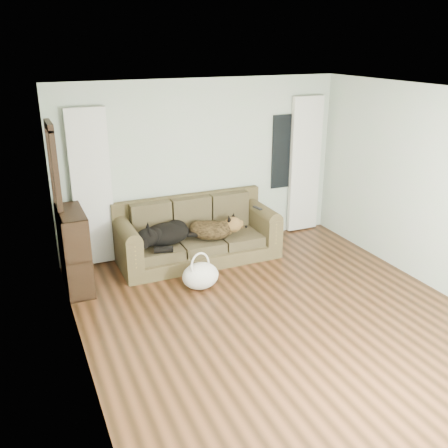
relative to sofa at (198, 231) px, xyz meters
name	(u,v)px	position (x,y,z in m)	size (l,w,h in m)	color
floor	(280,317)	(0.29, -1.97, -0.45)	(5.00, 5.00, 0.00)	black
ceiling	(290,94)	(0.29, -1.97, 2.15)	(5.00, 5.00, 0.00)	white
wall_back	(202,166)	(0.29, 0.53, 0.85)	(4.50, 0.04, 2.60)	#B9BCB6
wall_left	(75,247)	(-1.96, -1.97, 0.85)	(0.04, 5.00, 2.60)	#B9BCB6
wall_right	(438,192)	(2.54, -1.97, 0.85)	(0.04, 5.00, 2.60)	#B9BCB6
curtain_left	(92,189)	(-1.41, 0.45, 0.70)	(0.55, 0.08, 2.25)	silver
curtain_right	(305,165)	(2.09, 0.45, 0.70)	(0.55, 0.08, 2.25)	silver
window_pane	(286,152)	(1.74, 0.50, 0.95)	(0.50, 0.03, 1.20)	black
door_casing	(59,208)	(-1.91, 0.07, 0.60)	(0.07, 0.60, 2.10)	black
sofa	(198,231)	(0.00, 0.00, 0.00)	(2.36, 1.02, 0.97)	#38341E
dog_black_lab	(164,236)	(-0.54, -0.06, 0.03)	(0.73, 0.51, 0.31)	black
dog_shepherd	(212,229)	(0.19, -0.11, 0.04)	(0.66, 0.46, 0.29)	black
tv_remote	(257,208)	(0.92, -0.13, 0.28)	(0.05, 0.17, 0.02)	black
tote_bag	(200,277)	(-0.31, -0.89, -0.29)	(0.49, 0.38, 0.36)	silver
bookshelf	(75,253)	(-1.80, -0.21, 0.05)	(0.32, 0.86, 1.07)	black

